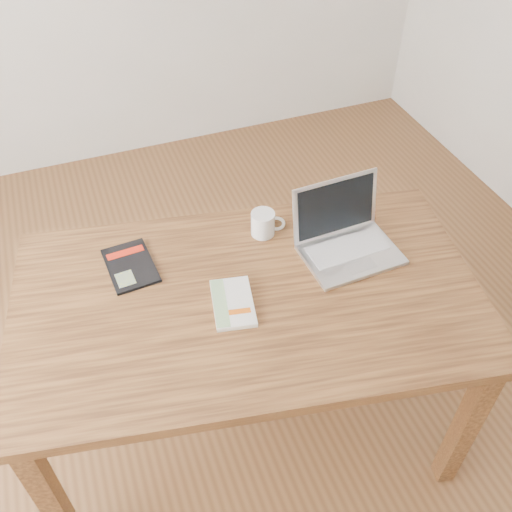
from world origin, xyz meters
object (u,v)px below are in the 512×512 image
object	(u,v)px
white_guidebook	(233,303)
black_guidebook	(130,266)
laptop	(345,237)
coffee_mug	(264,223)
desk	(248,313)

from	to	relation	value
white_guidebook	black_guidebook	size ratio (longest dim) A/B	0.97
white_guidebook	laptop	xyz separation A→B (m)	(0.44, 0.11, 0.04)
laptop	black_guidebook	bearing A→B (deg)	164.17
laptop	coffee_mug	distance (m)	0.29
black_guidebook	laptop	world-z (taller)	laptop
desk	laptop	world-z (taller)	laptop
black_guidebook	laptop	size ratio (longest dim) A/B	0.70
desk	coffee_mug	bearing A→B (deg)	69.49
desk	white_guidebook	xyz separation A→B (m)	(-0.06, -0.02, 0.10)
desk	black_guidebook	size ratio (longest dim) A/B	6.99
laptop	desk	bearing A→B (deg)	-169.61
desk	white_guidebook	size ratio (longest dim) A/B	7.21
black_guidebook	laptop	bearing A→B (deg)	-17.18
desk	laptop	size ratio (longest dim) A/B	4.90
white_guidebook	laptop	distance (m)	0.46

